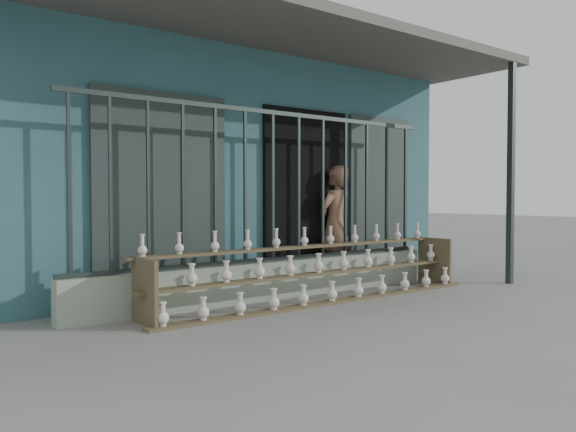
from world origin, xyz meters
TOP-DOWN VIEW (x-y plane):
  - ground at (0.00, 0.00)m, footprint 60.00×60.00m
  - workshop_building at (0.00, 4.23)m, footprint 7.40×6.60m
  - parapet_wall at (0.00, 1.30)m, footprint 5.00×0.20m
  - security_fence at (-0.00, 1.30)m, footprint 5.00×0.04m
  - shelf_rack at (0.37, 0.89)m, footprint 4.50×0.68m
  - elderly_woman at (1.29, 1.63)m, footprint 0.67×0.52m

SIDE VIEW (x-z plane):
  - ground at x=0.00m, z-range 0.00..0.00m
  - parapet_wall at x=0.00m, z-range 0.00..0.45m
  - shelf_rack at x=0.37m, z-range -0.07..0.79m
  - elderly_woman at x=1.29m, z-range 0.00..1.65m
  - security_fence at x=0.00m, z-range 0.45..2.25m
  - workshop_building at x=0.00m, z-range 0.02..3.23m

